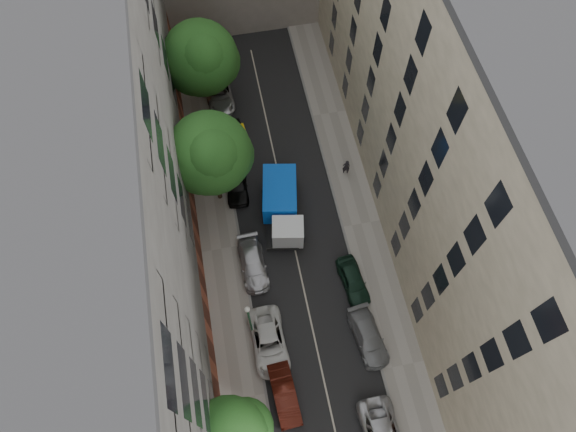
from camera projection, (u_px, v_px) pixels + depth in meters
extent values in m
plane|color=#4C4C49|center=(292.00, 237.00, 39.58)|extent=(120.00, 120.00, 0.00)
cube|color=black|center=(292.00, 237.00, 39.57)|extent=(8.00, 44.00, 0.02)
cube|color=gray|center=(221.00, 249.00, 39.03)|extent=(3.00, 44.00, 0.15)
cube|color=gray|center=(361.00, 224.00, 39.99)|extent=(3.00, 44.00, 0.15)
cube|color=#474542|center=(108.00, 198.00, 29.71)|extent=(8.00, 44.00, 20.00)
cube|color=beige|center=(468.00, 138.00, 31.65)|extent=(8.00, 44.00, 20.00)
cube|color=black|center=(282.00, 213.00, 39.81)|extent=(3.50, 6.53, 0.34)
cube|color=silver|center=(288.00, 232.00, 37.92)|extent=(2.59, 2.22, 1.95)
cube|color=blue|center=(280.00, 194.00, 39.21)|extent=(3.24, 4.52, 2.06)
cylinder|color=black|center=(274.00, 241.00, 38.88)|extent=(0.32, 0.96, 0.96)
cylinder|color=black|center=(302.00, 236.00, 39.07)|extent=(0.32, 0.96, 0.96)
cylinder|color=black|center=(265.00, 196.00, 40.67)|extent=(0.32, 0.96, 0.96)
cylinder|color=black|center=(292.00, 191.00, 40.87)|extent=(0.32, 0.96, 0.96)
imported|color=#4B170F|center=(285.00, 395.00, 33.62)|extent=(1.70, 4.26, 1.38)
imported|color=silver|center=(269.00, 342.00, 35.18)|extent=(2.39, 5.06, 1.40)
imported|color=#B7B7BC|center=(253.00, 264.00, 37.84)|extent=(1.98, 4.62, 1.33)
imported|color=black|center=(237.00, 183.00, 40.95)|extent=(2.05, 4.37, 1.45)
imported|color=black|center=(237.00, 140.00, 42.94)|extent=(1.92, 4.18, 1.33)
imported|color=#B4B5B9|center=(220.00, 93.00, 45.19)|extent=(2.34, 4.92, 1.36)
imported|color=gray|center=(368.00, 337.00, 35.38)|extent=(2.34, 4.65, 1.29)
imported|color=#142E21|center=(353.00, 281.00, 37.24)|extent=(1.99, 4.09, 1.34)
sphere|color=#214A18|center=(245.00, 428.00, 29.08)|extent=(3.35, 3.35, 3.35)
cylinder|color=#382619|center=(218.00, 187.00, 39.70)|extent=(0.36, 0.36, 2.99)
cylinder|color=#382619|center=(214.00, 169.00, 37.42)|extent=(0.24, 0.24, 2.13)
sphere|color=#214A18|center=(210.00, 153.00, 35.56)|extent=(5.96, 5.96, 5.96)
sphere|color=#214A18|center=(223.00, 155.00, 36.73)|extent=(4.47, 4.47, 4.47)
sphere|color=#214A18|center=(202.00, 166.00, 35.81)|extent=(4.17, 4.17, 4.17)
sphere|color=#214A18|center=(212.00, 153.00, 34.23)|extent=(3.88, 3.88, 3.88)
cylinder|color=#382619|center=(208.00, 94.00, 44.10)|extent=(0.36, 0.36, 2.71)
cylinder|color=#382619|center=(204.00, 75.00, 42.03)|extent=(0.24, 0.24, 1.93)
sphere|color=#214A18|center=(200.00, 58.00, 40.34)|extent=(6.02, 6.02, 6.02)
sphere|color=#214A18|center=(213.00, 61.00, 41.43)|extent=(4.51, 4.51, 4.51)
sphere|color=#214A18|center=(193.00, 69.00, 40.54)|extent=(4.21, 4.21, 4.21)
sphere|color=#214A18|center=(202.00, 56.00, 39.11)|extent=(3.91, 3.91, 3.91)
cylinder|color=#17532E|center=(250.00, 322.00, 33.62)|extent=(0.14, 0.14, 5.42)
sphere|color=silver|center=(247.00, 309.00, 31.13)|extent=(0.36, 0.36, 0.36)
imported|color=black|center=(346.00, 167.00, 41.34)|extent=(0.65, 0.48, 1.65)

